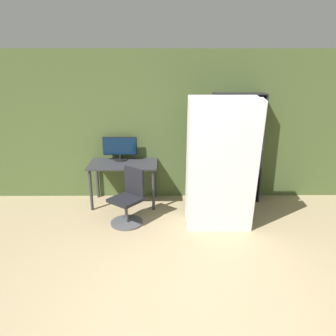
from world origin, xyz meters
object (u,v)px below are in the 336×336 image
Objects in this scene: bookshelf at (229,147)px; office_chair at (128,202)px; monitor at (120,148)px; mattress_far at (219,162)px; mattress_near at (223,169)px.

office_chair is at bearing -150.89° from bookshelf.
monitor is at bearing -179.61° from bookshelf.
office_chair is at bearing -76.28° from monitor.
mattress_far reaches higher than bookshelf.
bookshelf reaches higher than office_chair.
bookshelf is (1.75, 0.97, 0.65)m from office_chair.
bookshelf is at bearing 75.74° from mattress_near.
bookshelf is at bearing 71.50° from mattress_far.
office_chair is 2.10m from bookshelf.
mattress_near reaches higher than bookshelf.
office_chair is 1.57m from mattress_far.
office_chair is at bearing -179.89° from mattress_far.
bookshelf is at bearing 0.39° from monitor.
bookshelf reaches higher than monitor.
office_chair is 0.44× the size of mattress_far.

